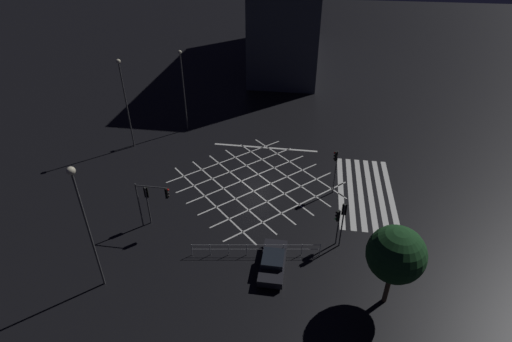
% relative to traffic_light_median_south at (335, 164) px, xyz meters
% --- Properties ---
extents(ground_plane, '(200.00, 200.00, 0.00)m').
position_rel_traffic_light_median_south_xyz_m(ground_plane, '(0.56, 7.22, -3.16)').
color(ground_plane, black).
extents(road_markings, '(17.24, 21.45, 0.01)m').
position_rel_traffic_light_median_south_xyz_m(road_markings, '(0.94, 1.44, -3.15)').
color(road_markings, silver).
rests_on(road_markings, ground_plane).
extents(traffic_light_median_south, '(0.36, 0.39, 4.43)m').
position_rel_traffic_light_median_south_xyz_m(traffic_light_median_south, '(0.00, 0.00, 0.00)').
color(traffic_light_median_south, '#424244').
rests_on(traffic_light_median_south, ground_plane).
extents(traffic_light_nw_main, '(0.39, 0.36, 3.59)m').
position_rel_traffic_light_median_south_xyz_m(traffic_light_nw_main, '(-6.58, 15.03, -0.58)').
color(traffic_light_nw_main, '#424244').
rests_on(traffic_light_nw_main, ground_plane).
extents(traffic_light_sw_cross, '(0.36, 0.39, 3.28)m').
position_rel_traffic_light_median_south_xyz_m(traffic_light_sw_cross, '(-6.89, -0.14, -0.81)').
color(traffic_light_sw_cross, '#424244').
rests_on(traffic_light_sw_cross, ground_plane).
extents(traffic_light_sw_main, '(0.39, 0.36, 4.01)m').
position_rel_traffic_light_median_south_xyz_m(traffic_light_sw_main, '(-6.99, -0.50, -0.29)').
color(traffic_light_sw_main, '#424244').
rests_on(traffic_light_sw_main, ground_plane).
extents(traffic_light_nw_cross, '(0.36, 2.76, 4.23)m').
position_rel_traffic_light_median_south_xyz_m(traffic_light_nw_cross, '(-7.12, 14.16, -0.03)').
color(traffic_light_nw_cross, '#424244').
rests_on(traffic_light_nw_cross, ground_plane).
extents(street_lamp_east, '(0.46, 0.46, 9.81)m').
position_rel_traffic_light_median_south_xyz_m(street_lamp_east, '(5.59, 21.73, 3.25)').
color(street_lamp_east, '#424244').
rests_on(street_lamp_east, ground_plane).
extents(street_lamp_west, '(0.52, 0.52, 9.68)m').
position_rel_traffic_light_median_south_xyz_m(street_lamp_west, '(-13.42, 15.86, 3.59)').
color(street_lamp_west, '#424244').
rests_on(street_lamp_west, ground_plane).
extents(street_lamp_far, '(0.42, 0.42, 9.49)m').
position_rel_traffic_light_median_south_xyz_m(street_lamp_far, '(10.44, 17.02, 2.79)').
color(street_lamp_far, '#424244').
rests_on(street_lamp_far, ground_plane).
extents(street_tree_near, '(3.66, 3.66, 6.10)m').
position_rel_traffic_light_median_south_xyz_m(street_tree_near, '(-11.98, -3.37, 1.09)').
color(street_tree_near, brown).
rests_on(street_tree_near, ground_plane).
extents(waiting_car, '(4.38, 1.75, 1.19)m').
position_rel_traffic_light_median_south_xyz_m(waiting_car, '(-10.14, 4.35, -2.59)').
color(waiting_car, black).
rests_on(waiting_car, ground_plane).
extents(pedestrian_railing, '(1.50, 9.61, 1.05)m').
position_rel_traffic_light_median_south_xyz_m(pedestrian_railing, '(-9.05, 5.77, -2.48)').
color(pedestrian_railing, '#9EA0A5').
rests_on(pedestrian_railing, ground_plane).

